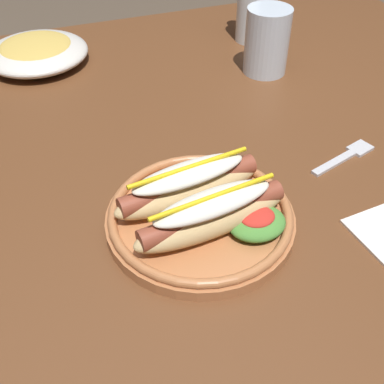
{
  "coord_description": "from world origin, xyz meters",
  "views": [
    {
      "loc": [
        -0.18,
        -0.58,
        1.18
      ],
      "look_at": [
        -0.03,
        -0.15,
        0.77
      ],
      "focal_mm": 44.62,
      "sensor_mm": 36.0,
      "label": 1
    }
  ],
  "objects_px": {
    "water_cup": "(267,41)",
    "side_bowl": "(37,51)",
    "hot_dog_plate": "(203,210)",
    "fork": "(347,156)",
    "glass_bottle": "(253,0)"
  },
  "relations": [
    {
      "from": "glass_bottle",
      "to": "hot_dog_plate",
      "type": "bearing_deg",
      "value": -121.49
    },
    {
      "from": "side_bowl",
      "to": "glass_bottle",
      "type": "bearing_deg",
      "value": -5.94
    },
    {
      "from": "water_cup",
      "to": "side_bowl",
      "type": "bearing_deg",
      "value": 155.58
    },
    {
      "from": "fork",
      "to": "water_cup",
      "type": "bearing_deg",
      "value": 71.85
    },
    {
      "from": "fork",
      "to": "side_bowl",
      "type": "xyz_separation_m",
      "value": [
        -0.4,
        0.47,
        0.02
      ]
    },
    {
      "from": "fork",
      "to": "glass_bottle",
      "type": "height_order",
      "value": "glass_bottle"
    },
    {
      "from": "water_cup",
      "to": "side_bowl",
      "type": "relative_size",
      "value": 0.61
    },
    {
      "from": "hot_dog_plate",
      "to": "side_bowl",
      "type": "height_order",
      "value": "hot_dog_plate"
    },
    {
      "from": "fork",
      "to": "side_bowl",
      "type": "height_order",
      "value": "side_bowl"
    },
    {
      "from": "hot_dog_plate",
      "to": "water_cup",
      "type": "relative_size",
      "value": 1.98
    },
    {
      "from": "glass_bottle",
      "to": "water_cup",
      "type": "bearing_deg",
      "value": -104.39
    },
    {
      "from": "fork",
      "to": "glass_bottle",
      "type": "distance_m",
      "value": 0.44
    },
    {
      "from": "hot_dog_plate",
      "to": "glass_bottle",
      "type": "distance_m",
      "value": 0.57
    },
    {
      "from": "fork",
      "to": "hot_dog_plate",
      "type": "bearing_deg",
      "value": 175.89
    },
    {
      "from": "hot_dog_plate",
      "to": "water_cup",
      "type": "height_order",
      "value": "water_cup"
    }
  ]
}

